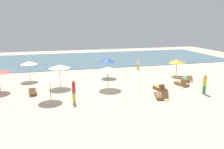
{
  "coord_description": "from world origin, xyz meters",
  "views": [
    {
      "loc": [
        -4.69,
        -20.3,
        6.35
      ],
      "look_at": [
        0.81,
        0.8,
        1.1
      ],
      "focal_mm": 35.48,
      "sensor_mm": 36.0,
      "label": 1
    }
  ],
  "objects": [
    {
      "name": "umbrella_2",
      "position": [
        1.08,
        4.08,
        2.03
      ],
      "size": [
        1.77,
        1.77,
        2.28
      ],
      "color": "brown",
      "rests_on": "ground_plane"
    },
    {
      "name": "ocean_water",
      "position": [
        0.0,
        17.0,
        0.03
      ],
      "size": [
        48.0,
        16.0,
        0.06
      ],
      "primitive_type": "cube",
      "color": "slate",
      "rests_on": "ground_plane"
    },
    {
      "name": "surfboard",
      "position": [
        2.45,
        0.91,
        0.04
      ],
      "size": [
        1.4,
        1.93,
        0.07
      ],
      "color": "silver",
      "rests_on": "ground_plane"
    },
    {
      "name": "umbrella_5",
      "position": [
        0.14,
        -0.27,
        1.93
      ],
      "size": [
        2.12,
        2.12,
        2.13
      ],
      "color": "brown",
      "rests_on": "ground_plane"
    },
    {
      "name": "umbrella_6",
      "position": [
        9.22,
        2.66,
        1.79
      ],
      "size": [
        1.89,
        1.89,
        2.03
      ],
      "color": "brown",
      "rests_on": "ground_plane"
    },
    {
      "name": "lounger_2",
      "position": [
        7.61,
        -1.2,
        0.17
      ],
      "size": [
        1.06,
        1.74,
        0.74
      ],
      "color": "olive",
      "rests_on": "ground_plane"
    },
    {
      "name": "umbrella_3",
      "position": [
        -4.34,
        1.36,
        2.08
      ],
      "size": [
        2.09,
        2.09,
        2.25
      ],
      "color": "brown",
      "rests_on": "ground_plane"
    },
    {
      "name": "person_1",
      "position": [
        8.1,
        -4.03,
        0.88
      ],
      "size": [
        0.43,
        0.43,
        1.74
      ],
      "color": "#338C59",
      "rests_on": "ground_plane"
    },
    {
      "name": "person_2",
      "position": [
        -3.4,
        -3.34,
        0.95
      ],
      "size": [
        0.31,
        0.31,
        1.84
      ],
      "color": "yellow",
      "rests_on": "ground_plane"
    },
    {
      "name": "umbrella_1",
      "position": [
        -5.22,
        -2.2,
        1.94
      ],
      "size": [
        1.91,
        1.91,
        2.14
      ],
      "color": "brown",
      "rests_on": "ground_plane"
    },
    {
      "name": "lounger_4",
      "position": [
        3.75,
        -4.03,
        0.17
      ],
      "size": [
        1.02,
        1.76,
        0.72
      ],
      "color": "brown",
      "rests_on": "ground_plane"
    },
    {
      "name": "lounger_1",
      "position": [
        -6.75,
        -0.18,
        0.18
      ],
      "size": [
        0.68,
        1.72,
        0.69
      ],
      "color": "brown",
      "rests_on": "ground_plane"
    },
    {
      "name": "person_0",
      "position": [
        6.14,
        7.31,
        0.84
      ],
      "size": [
        0.44,
        0.44,
        1.67
      ],
      "color": "yellow",
      "rests_on": "ground_plane"
    },
    {
      "name": "umbrella_4",
      "position": [
        -7.46,
        4.72,
        1.99
      ],
      "size": [
        1.81,
        1.81,
        2.18
      ],
      "color": "olive",
      "rests_on": "ground_plane"
    },
    {
      "name": "ground_plane",
      "position": [
        0.0,
        0.0,
        0.0
      ],
      "size": [
        60.0,
        60.0,
        0.0
      ],
      "primitive_type": "plane",
      "color": "beige"
    },
    {
      "name": "lounger_3",
      "position": [
        9.01,
        0.35,
        0.18
      ],
      "size": [
        0.95,
        1.79,
        0.67
      ],
      "color": "olive",
      "rests_on": "ground_plane"
    },
    {
      "name": "lounger_0",
      "position": [
        4.74,
        -2.15,
        0.18
      ],
      "size": [
        0.89,
        1.72,
        0.74
      ],
      "color": "brown",
      "rests_on": "ground_plane"
    }
  ]
}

